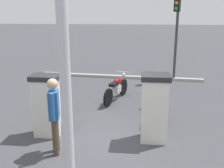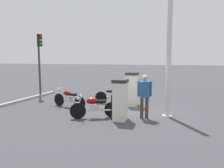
{
  "view_description": "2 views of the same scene",
  "coord_description": "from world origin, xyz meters",
  "px_view_note": "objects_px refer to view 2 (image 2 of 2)",
  "views": [
    {
      "loc": [
        -5.89,
        -0.96,
        3.09
      ],
      "look_at": [
        1.06,
        -0.2,
        1.13
      ],
      "focal_mm": 41.61,
      "sensor_mm": 36.0,
      "label": 1
    },
    {
      "loc": [
        -1.78,
        9.49,
        2.43
      ],
      "look_at": [
        0.78,
        -0.16,
        1.21
      ],
      "focal_mm": 35.53,
      "sensor_mm": 36.0,
      "label": 2
    }
  ],
  "objects_px": {
    "fuel_pump_near": "(132,89)",
    "roadside_traffic_light": "(40,54)",
    "motorcycle_far_pump": "(94,107)",
    "motorcycle_extra": "(69,98)",
    "attendant_person": "(145,94)",
    "canopy_support_pole": "(169,61)",
    "wandering_duck": "(91,99)",
    "fuel_pump_far": "(120,100)",
    "motorcycle_near_pump": "(116,95)"
  },
  "relations": [
    {
      "from": "fuel_pump_near",
      "to": "roadside_traffic_light",
      "type": "relative_size",
      "value": 0.44
    },
    {
      "from": "motorcycle_far_pump",
      "to": "motorcycle_extra",
      "type": "height_order",
      "value": "motorcycle_far_pump"
    },
    {
      "from": "attendant_person",
      "to": "canopy_support_pole",
      "type": "relative_size",
      "value": 0.37
    },
    {
      "from": "fuel_pump_near",
      "to": "wandering_duck",
      "type": "height_order",
      "value": "fuel_pump_near"
    },
    {
      "from": "fuel_pump_far",
      "to": "motorcycle_far_pump",
      "type": "xyz_separation_m",
      "value": [
        1.06,
        -0.02,
        -0.34
      ]
    },
    {
      "from": "attendant_person",
      "to": "motorcycle_extra",
      "type": "bearing_deg",
      "value": -15.07
    },
    {
      "from": "motorcycle_near_pump",
      "to": "roadside_traffic_light",
      "type": "bearing_deg",
      "value": -12.1
    },
    {
      "from": "fuel_pump_near",
      "to": "attendant_person",
      "type": "bearing_deg",
      "value": 111.68
    },
    {
      "from": "fuel_pump_near",
      "to": "motorcycle_near_pump",
      "type": "relative_size",
      "value": 0.77
    },
    {
      "from": "motorcycle_far_pump",
      "to": "canopy_support_pole",
      "type": "xyz_separation_m",
      "value": [
        -2.81,
        -1.01,
        1.82
      ]
    },
    {
      "from": "motorcycle_near_pump",
      "to": "motorcycle_far_pump",
      "type": "height_order",
      "value": "motorcycle_far_pump"
    },
    {
      "from": "motorcycle_extra",
      "to": "canopy_support_pole",
      "type": "bearing_deg",
      "value": 174.24
    },
    {
      "from": "motorcycle_far_pump",
      "to": "fuel_pump_near",
      "type": "bearing_deg",
      "value": -111.75
    },
    {
      "from": "roadside_traffic_light",
      "to": "motorcycle_near_pump",
      "type": "bearing_deg",
      "value": 167.9
    },
    {
      "from": "wandering_duck",
      "to": "canopy_support_pole",
      "type": "height_order",
      "value": "canopy_support_pole"
    },
    {
      "from": "fuel_pump_far",
      "to": "motorcycle_far_pump",
      "type": "relative_size",
      "value": 0.86
    },
    {
      "from": "motorcycle_far_pump",
      "to": "roadside_traffic_light",
      "type": "distance_m",
      "value": 6.53
    },
    {
      "from": "wandering_duck",
      "to": "roadside_traffic_light",
      "type": "distance_m",
      "value": 4.59
    },
    {
      "from": "fuel_pump_near",
      "to": "attendant_person",
      "type": "relative_size",
      "value": 0.97
    },
    {
      "from": "fuel_pump_near",
      "to": "canopy_support_pole",
      "type": "height_order",
      "value": "canopy_support_pole"
    },
    {
      "from": "fuel_pump_far",
      "to": "motorcycle_far_pump",
      "type": "bearing_deg",
      "value": -1.28
    },
    {
      "from": "motorcycle_near_pump",
      "to": "canopy_support_pole",
      "type": "relative_size",
      "value": 0.46
    },
    {
      "from": "motorcycle_extra",
      "to": "roadside_traffic_light",
      "type": "bearing_deg",
      "value": -37.91
    },
    {
      "from": "fuel_pump_far",
      "to": "wandering_duck",
      "type": "distance_m",
      "value": 3.44
    },
    {
      "from": "motorcycle_near_pump",
      "to": "wandering_duck",
      "type": "xyz_separation_m",
      "value": [
        1.3,
        0.14,
        -0.23
      ]
    },
    {
      "from": "roadside_traffic_light",
      "to": "canopy_support_pole",
      "type": "bearing_deg",
      "value": 159.83
    },
    {
      "from": "fuel_pump_near",
      "to": "canopy_support_pole",
      "type": "bearing_deg",
      "value": 136.71
    },
    {
      "from": "attendant_person",
      "to": "wandering_duck",
      "type": "bearing_deg",
      "value": -35.16
    },
    {
      "from": "canopy_support_pole",
      "to": "roadside_traffic_light",
      "type": "bearing_deg",
      "value": -20.17
    },
    {
      "from": "fuel_pump_near",
      "to": "roadside_traffic_light",
      "type": "bearing_deg",
      "value": -11.16
    },
    {
      "from": "motorcycle_extra",
      "to": "fuel_pump_near",
      "type": "bearing_deg",
      "value": -157.88
    },
    {
      "from": "motorcycle_far_pump",
      "to": "wandering_duck",
      "type": "relative_size",
      "value": 3.71
    },
    {
      "from": "motorcycle_extra",
      "to": "canopy_support_pole",
      "type": "height_order",
      "value": "canopy_support_pole"
    },
    {
      "from": "motorcycle_near_pump",
      "to": "wandering_duck",
      "type": "distance_m",
      "value": 1.33
    },
    {
      "from": "wandering_duck",
      "to": "motorcycle_far_pump",
      "type": "bearing_deg",
      "value": 112.97
    },
    {
      "from": "motorcycle_near_pump",
      "to": "fuel_pump_near",
      "type": "bearing_deg",
      "value": 174.46
    },
    {
      "from": "attendant_person",
      "to": "roadside_traffic_light",
      "type": "distance_m",
      "value": 7.73
    },
    {
      "from": "fuel_pump_near",
      "to": "attendant_person",
      "type": "height_order",
      "value": "attendant_person"
    },
    {
      "from": "motorcycle_near_pump",
      "to": "motorcycle_far_pump",
      "type": "xyz_separation_m",
      "value": [
        0.2,
        2.74,
        -0.0
      ]
    },
    {
      "from": "wandering_duck",
      "to": "attendant_person",
      "type": "bearing_deg",
      "value": 144.84
    },
    {
      "from": "motorcycle_extra",
      "to": "canopy_support_pole",
      "type": "xyz_separation_m",
      "value": [
        -4.65,
        0.47,
        1.83
      ]
    },
    {
      "from": "roadside_traffic_light",
      "to": "fuel_pump_far",
      "type": "bearing_deg",
      "value": 146.96
    },
    {
      "from": "fuel_pump_near",
      "to": "motorcycle_extra",
      "type": "xyz_separation_m",
      "value": [
        2.9,
        1.18,
        -0.39
      ]
    },
    {
      "from": "motorcycle_far_pump",
      "to": "wandering_duck",
      "type": "xyz_separation_m",
      "value": [
        1.1,
        -2.59,
        -0.23
      ]
    },
    {
      "from": "fuel_pump_far",
      "to": "wandering_duck",
      "type": "bearing_deg",
      "value": -50.5
    },
    {
      "from": "motorcycle_far_pump",
      "to": "fuel_pump_far",
      "type": "bearing_deg",
      "value": 178.72
    },
    {
      "from": "motorcycle_extra",
      "to": "motorcycle_far_pump",
      "type": "bearing_deg",
      "value": 141.29
    },
    {
      "from": "roadside_traffic_light",
      "to": "wandering_duck",
      "type": "bearing_deg",
      "value": 161.91
    },
    {
      "from": "motorcycle_far_pump",
      "to": "motorcycle_extra",
      "type": "bearing_deg",
      "value": -38.71
    },
    {
      "from": "wandering_duck",
      "to": "fuel_pump_near",
      "type": "bearing_deg",
      "value": -178.42
    }
  ]
}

